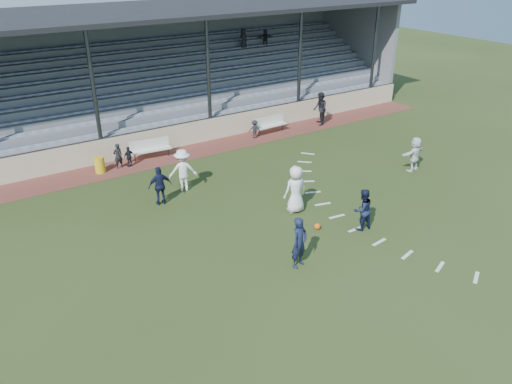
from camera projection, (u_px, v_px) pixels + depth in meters
ground at (295, 252)px, 17.34m from camera, size 90.00×90.00×0.00m
cinder_track at (170, 157)px, 25.23m from camera, size 34.00×2.00×0.02m
retaining_wall at (160, 140)px, 25.76m from camera, size 34.00×0.18×1.20m
bench_left at (150, 147)px, 24.83m from camera, size 2.03×0.65×0.95m
bench_right at (270, 123)px, 28.21m from camera, size 2.02×0.55×0.95m
trash_bin at (100, 165)px, 23.27m from camera, size 0.47×0.47×0.75m
football at (317, 226)px, 18.70m from camera, size 0.24×0.24×0.24m
player_white_lead at (296, 189)px, 19.61m from camera, size 1.00×0.69×1.95m
player_navy_lead at (299, 243)px, 16.22m from camera, size 0.75×0.60×1.78m
player_navy_mid at (362, 210)px, 18.43m from camera, size 0.83×0.67×1.62m
player_white_wing at (183, 170)px, 21.37m from camera, size 1.37×1.05×1.87m
player_navy_wing at (160, 186)px, 20.24m from camera, size 1.01×0.52×1.65m
player_white_back at (415, 154)px, 23.35m from camera, size 1.59×0.70×1.65m
official at (320, 109)px, 29.35m from camera, size 1.09×1.17×1.93m
sub_left_near at (118, 156)px, 23.65m from camera, size 0.48×0.35×1.23m
sub_left_far at (129, 157)px, 23.86m from camera, size 0.63×0.38×1.01m
sub_right at (255, 129)px, 27.44m from camera, size 0.76×0.60×1.02m
grandstand at (125, 89)px, 28.60m from camera, size 34.60×9.00×6.61m
penalty_arc at (380, 220)px, 19.36m from camera, size 3.89×14.63×0.01m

